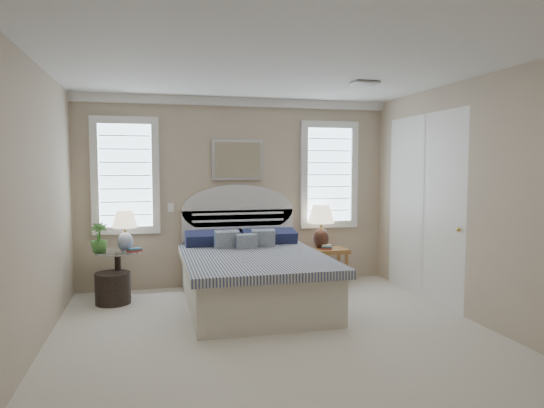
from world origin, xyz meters
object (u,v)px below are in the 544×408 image
(bed, at_px, (252,273))
(lamp_left, at_px, (125,226))
(side_table_left, at_px, (118,270))
(lamp_right, at_px, (321,221))
(floor_pot, at_px, (113,288))
(nightstand_right, at_px, (330,258))

(bed, height_order, lamp_left, bed)
(side_table_left, bearing_deg, bed, -19.74)
(lamp_right, bearing_deg, lamp_left, -176.87)
(side_table_left, xyz_separation_m, floor_pot, (-0.05, -0.18, -0.19))
(side_table_left, relative_size, floor_pot, 1.45)
(bed, relative_size, floor_pot, 5.25)
(bed, relative_size, lamp_right, 3.55)
(bed, xyz_separation_m, lamp_right, (1.20, 0.79, 0.54))
(floor_pot, xyz_separation_m, lamp_left, (0.15, 0.23, 0.75))
(side_table_left, xyz_separation_m, nightstand_right, (2.95, 0.10, -0.00))
(nightstand_right, xyz_separation_m, lamp_right, (-0.10, 0.10, 0.53))
(nightstand_right, relative_size, lamp_right, 0.83)
(side_table_left, distance_m, floor_pot, 0.27)
(lamp_left, bearing_deg, bed, -22.31)
(lamp_left, bearing_deg, side_table_left, -155.14)
(lamp_right, bearing_deg, nightstand_right, -42.54)
(floor_pot, bearing_deg, lamp_left, 56.65)
(bed, distance_m, side_table_left, 1.75)
(lamp_right, bearing_deg, side_table_left, -176.08)
(floor_pot, height_order, lamp_right, lamp_right)
(lamp_left, relative_size, lamp_right, 0.82)
(floor_pot, distance_m, lamp_left, 0.80)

